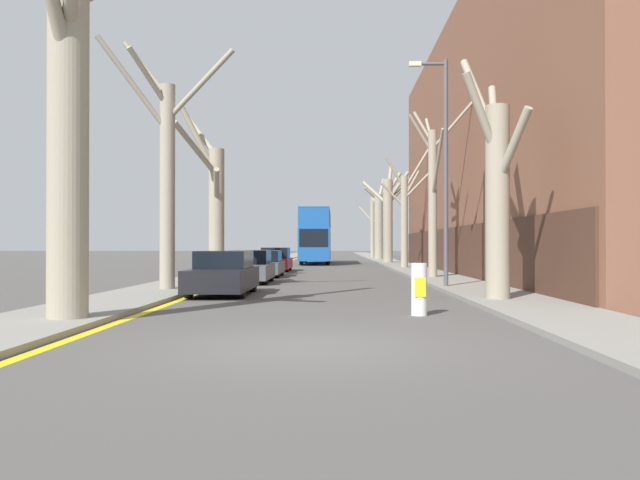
{
  "coord_description": "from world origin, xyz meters",
  "views": [
    {
      "loc": [
        0.5,
        -9.8,
        1.6
      ],
      "look_at": [
        -0.58,
        36.9,
        1.95
      ],
      "focal_mm": 35.0,
      "sensor_mm": 36.0,
      "label": 1
    }
  ],
  "objects_px": {
    "street_tree_left_1": "(166,171)",
    "parked_car_1": "(250,267)",
    "street_tree_left_2": "(214,201)",
    "double_decker_bus": "(316,234)",
    "street_tree_right_2": "(405,214)",
    "street_tree_right_3": "(388,215)",
    "parked_car_2": "(263,264)",
    "parked_car_3": "(276,260)",
    "street_tree_left_0": "(71,122)",
    "street_tree_right_1": "(433,192)",
    "street_tree_right_0": "(496,186)",
    "traffic_bollard": "(419,289)",
    "lamp_post": "(443,161)",
    "parked_car_0": "(223,274)",
    "street_tree_right_5": "(373,223)"
  },
  "relations": [
    {
      "from": "street_tree_left_2",
      "to": "street_tree_right_2",
      "type": "distance_m",
      "value": 15.7
    },
    {
      "from": "street_tree_left_2",
      "to": "street_tree_right_2",
      "type": "bearing_deg",
      "value": 48.79
    },
    {
      "from": "street_tree_left_2",
      "to": "street_tree_right_1",
      "type": "xyz_separation_m",
      "value": [
        10.28,
        -0.42,
        0.39
      ]
    },
    {
      "from": "parked_car_1",
      "to": "parked_car_3",
      "type": "xyz_separation_m",
      "value": [
        -0.0,
        11.48,
        0.02
      ]
    },
    {
      "from": "street_tree_right_3",
      "to": "parked_car_2",
      "type": "distance_m",
      "value": 23.1
    },
    {
      "from": "parked_car_2",
      "to": "parked_car_1",
      "type": "bearing_deg",
      "value": -90.0
    },
    {
      "from": "parked_car_2",
      "to": "lamp_post",
      "type": "relative_size",
      "value": 0.49
    },
    {
      "from": "street_tree_right_5",
      "to": "parked_car_2",
      "type": "xyz_separation_m",
      "value": [
        -8.25,
        -44.64,
        -3.59
      ]
    },
    {
      "from": "street_tree_right_3",
      "to": "parked_car_0",
      "type": "height_order",
      "value": "street_tree_right_3"
    },
    {
      "from": "street_tree_left_0",
      "to": "traffic_bollard",
      "type": "height_order",
      "value": "street_tree_left_0"
    },
    {
      "from": "street_tree_right_2",
      "to": "double_decker_bus",
      "type": "distance_m",
      "value": 12.85
    },
    {
      "from": "parked_car_2",
      "to": "traffic_bollard",
      "type": "distance_m",
      "value": 17.75
    },
    {
      "from": "street_tree_right_3",
      "to": "lamp_post",
      "type": "distance_m",
      "value": 29.89
    },
    {
      "from": "street_tree_left_1",
      "to": "street_tree_left_2",
      "type": "relative_size",
      "value": 1.03
    },
    {
      "from": "parked_car_3",
      "to": "traffic_bollard",
      "type": "distance_m",
      "value": 24.01
    },
    {
      "from": "street_tree_right_1",
      "to": "double_decker_bus",
      "type": "xyz_separation_m",
      "value": [
        -6.13,
        23.44,
        -1.51
      ]
    },
    {
      "from": "street_tree_right_0",
      "to": "traffic_bollard",
      "type": "relative_size",
      "value": 6.14
    },
    {
      "from": "street_tree_left_1",
      "to": "parked_car_3",
      "type": "relative_size",
      "value": 1.96
    },
    {
      "from": "street_tree_left_1",
      "to": "parked_car_1",
      "type": "height_order",
      "value": "street_tree_left_1"
    },
    {
      "from": "street_tree_left_2",
      "to": "parked_car_2",
      "type": "distance_m",
      "value": 4.1
    },
    {
      "from": "street_tree_left_0",
      "to": "street_tree_right_1",
      "type": "bearing_deg",
      "value": 58.77
    },
    {
      "from": "street_tree_right_2",
      "to": "lamp_post",
      "type": "height_order",
      "value": "lamp_post"
    },
    {
      "from": "street_tree_right_0",
      "to": "lamp_post",
      "type": "distance_m",
      "value": 5.39
    },
    {
      "from": "street_tree_left_1",
      "to": "parked_car_1",
      "type": "bearing_deg",
      "value": 68.28
    },
    {
      "from": "street_tree_left_0",
      "to": "street_tree_right_0",
      "type": "height_order",
      "value": "street_tree_left_0"
    },
    {
      "from": "street_tree_right_5",
      "to": "parked_car_2",
      "type": "relative_size",
      "value": 2.31
    },
    {
      "from": "street_tree_left_0",
      "to": "double_decker_bus",
      "type": "relative_size",
      "value": 0.79
    },
    {
      "from": "parked_car_3",
      "to": "street_tree_right_2",
      "type": "bearing_deg",
      "value": 23.78
    },
    {
      "from": "street_tree_right_5",
      "to": "double_decker_bus",
      "type": "relative_size",
      "value": 0.83
    },
    {
      "from": "street_tree_right_1",
      "to": "parked_car_3",
      "type": "height_order",
      "value": "street_tree_right_1"
    },
    {
      "from": "street_tree_left_0",
      "to": "street_tree_right_0",
      "type": "relative_size",
      "value": 1.22
    },
    {
      "from": "street_tree_left_1",
      "to": "traffic_bollard",
      "type": "xyz_separation_m",
      "value": [
        7.56,
        -6.62,
        -3.49
      ]
    },
    {
      "from": "street_tree_right_2",
      "to": "lamp_post",
      "type": "relative_size",
      "value": 0.96
    },
    {
      "from": "street_tree_left_0",
      "to": "street_tree_right_1",
      "type": "relative_size",
      "value": 1.01
    },
    {
      "from": "parked_car_2",
      "to": "parked_car_3",
      "type": "distance_m",
      "value": 6.49
    },
    {
      "from": "street_tree_right_3",
      "to": "lamp_post",
      "type": "xyz_separation_m",
      "value": [
        -0.6,
        -29.88,
        0.47
      ]
    },
    {
      "from": "street_tree_left_0",
      "to": "double_decker_bus",
      "type": "height_order",
      "value": "street_tree_left_0"
    },
    {
      "from": "street_tree_left_1",
      "to": "lamp_post",
      "type": "distance_m",
      "value": 9.73
    },
    {
      "from": "street_tree_right_2",
      "to": "street_tree_right_3",
      "type": "distance_m",
      "value": 11.28
    },
    {
      "from": "street_tree_left_0",
      "to": "street_tree_right_0",
      "type": "distance_m",
      "value": 10.95
    },
    {
      "from": "street_tree_right_1",
      "to": "parked_car_1",
      "type": "height_order",
      "value": "street_tree_right_1"
    },
    {
      "from": "street_tree_right_5",
      "to": "parked_car_2",
      "type": "distance_m",
      "value": 45.53
    },
    {
      "from": "street_tree_left_1",
      "to": "double_decker_bus",
      "type": "xyz_separation_m",
      "value": [
        4.1,
        31.57,
        -1.55
      ]
    },
    {
      "from": "parked_car_0",
      "to": "parked_car_2",
      "type": "relative_size",
      "value": 1.06
    },
    {
      "from": "parked_car_0",
      "to": "street_tree_left_1",
      "type": "bearing_deg",
      "value": 156.44
    },
    {
      "from": "street_tree_left_0",
      "to": "parked_car_0",
      "type": "xyz_separation_m",
      "value": [
        1.8,
        7.31,
        -3.42
      ]
    },
    {
      "from": "street_tree_left_1",
      "to": "street_tree_left_2",
      "type": "height_order",
      "value": "street_tree_left_1"
    },
    {
      "from": "street_tree_left_1",
      "to": "street_tree_right_1",
      "type": "distance_m",
      "value": 13.07
    },
    {
      "from": "parked_car_3",
      "to": "traffic_bollard",
      "type": "xyz_separation_m",
      "value": [
        5.46,
        -23.38,
        -0.08
      ]
    },
    {
      "from": "double_decker_bus",
      "to": "parked_car_1",
      "type": "distance_m",
      "value": 26.43
    }
  ]
}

